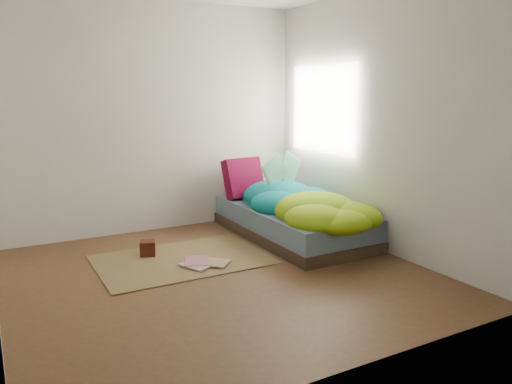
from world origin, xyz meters
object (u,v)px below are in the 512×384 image
wooden_box (148,248)px  floor_book_a (188,268)px  bed (292,222)px  floor_book_b (184,262)px  open_book (282,161)px  pillow_magenta (243,178)px

wooden_box → floor_book_a: (0.20, -0.57, -0.06)m
bed → wooden_box: bearing=176.3°
bed → floor_book_b: bearing=-167.8°
bed → floor_book_b: (-1.40, -0.30, -0.14)m
open_book → wooden_box: bearing=169.8°
wooden_box → floor_book_a: size_ratio=0.52×
pillow_magenta → wooden_box: 1.58m
floor_book_b → bed: bearing=35.9°
wooden_box → bed: bearing=-3.7°
bed → open_book: 0.70m
pillow_magenta → open_book: 0.60m
pillow_magenta → floor_book_a: 1.75m
pillow_magenta → wooden_box: pillow_magenta is taller
floor_book_a → floor_book_b: floor_book_b is taller
bed → pillow_magenta: (-0.24, 0.70, 0.41)m
floor_book_a → floor_book_b: (0.03, 0.17, 0.00)m
wooden_box → floor_book_b: (0.23, -0.41, -0.06)m
open_book → floor_book_a: (-1.43, -0.69, -0.81)m
floor_book_b → floor_book_a: bearing=-74.9°
floor_book_b → open_book: bearing=44.2°
open_book → floor_book_b: (-1.40, -0.52, -0.81)m
bed → open_book: size_ratio=4.02×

